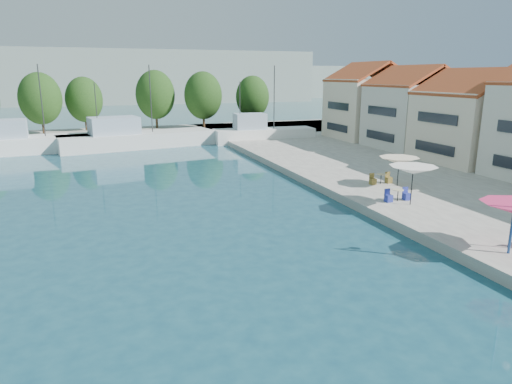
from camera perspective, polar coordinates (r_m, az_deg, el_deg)
name	(u,v)px	position (r m, az deg, el deg)	size (l,w,h in m)	color
quay_right	(477,172)	(44.88, 25.90, 2.30)	(32.00, 92.00, 0.60)	gray
quay_far	(107,136)	(68.23, -18.10, 6.72)	(90.00, 16.00, 0.60)	gray
hill_west	(20,77)	(161.99, -27.44, 12.63)	(180.00, 40.00, 16.00)	gray
hill_east	(222,82)	(187.42, -4.26, 13.58)	(140.00, 40.00, 12.00)	gray
building_04	(475,115)	(47.77, 25.69, 8.72)	(9.00, 8.80, 9.20)	beige
building_05	(413,106)	(54.48, 19.00, 10.13)	(8.40, 8.80, 9.70)	beige
building_06	(368,100)	(61.77, 13.80, 11.13)	(9.00, 8.80, 10.20)	beige
trawler_02	(25,143)	(58.24, -26.95, 5.43)	(18.12, 6.11, 10.20)	white
trawler_03	(134,139)	(57.73, -14.98, 6.44)	(18.99, 7.84, 10.20)	silver
trawler_04	(262,134)	(60.23, 0.74, 7.24)	(13.30, 4.12, 10.20)	white
tree_04	(40,99)	(70.50, -25.37, 10.51)	(5.69, 5.69, 8.42)	#3F2B19
tree_05	(84,100)	(72.70, -20.69, 10.75)	(5.27, 5.27, 7.80)	#3F2B19
tree_06	(155,95)	(72.93, -12.48, 11.78)	(5.93, 5.93, 8.78)	#3F2B19
tree_07	(203,96)	(71.93, -6.63, 11.89)	(5.79, 5.79, 8.57)	#3F2B19
tree_08	(253,97)	(74.74, -0.44, 11.80)	(5.37, 5.37, 7.94)	#3F2B19
umbrella_white	(413,170)	(30.10, 19.05, 2.62)	(3.01, 3.01, 2.50)	black
umbrella_cream	(399,161)	(35.15, 17.45, 3.77)	(2.94, 2.94, 2.16)	black
cafe_table_02	(398,197)	(31.20, 17.29, -0.55)	(1.82, 0.70, 0.76)	black
cafe_table_03	(381,180)	(35.77, 15.34, 1.45)	(1.82, 0.70, 0.76)	black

